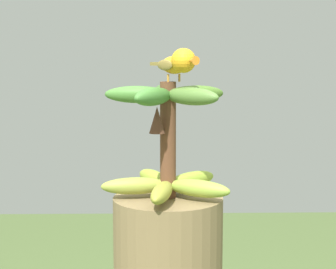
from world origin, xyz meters
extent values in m
cylinder|color=brown|center=(0.00, 0.00, 1.27)|extent=(0.04, 0.04, 0.27)
ellipsoid|color=#8AA73A|center=(-0.07, 0.04, 1.17)|extent=(0.16, 0.11, 0.04)
ellipsoid|color=#89A730|center=(-0.06, -0.05, 1.17)|extent=(0.14, 0.13, 0.04)
ellipsoid|color=#92A832|center=(0.03, -0.07, 1.17)|extent=(0.10, 0.16, 0.04)
ellipsoid|color=olive|center=(0.08, 0.01, 1.17)|extent=(0.16, 0.06, 0.04)
ellipsoid|color=olive|center=(0.02, 0.08, 1.17)|extent=(0.07, 0.16, 0.04)
ellipsoid|color=#517734|center=(-0.05, 0.05, 1.38)|extent=(0.14, 0.14, 0.04)
ellipsoid|color=#456D25|center=(-0.06, -0.03, 1.38)|extent=(0.16, 0.10, 0.04)
ellipsoid|color=#426D2F|center=(0.01, -0.07, 1.38)|extent=(0.06, 0.16, 0.04)
ellipsoid|color=#42772F|center=(0.07, -0.01, 1.38)|extent=(0.16, 0.07, 0.04)
ellipsoid|color=#3D742E|center=(0.03, 0.06, 1.38)|extent=(0.11, 0.16, 0.04)
cone|color=#4C2D1E|center=(0.03, 0.03, 1.32)|extent=(0.04, 0.04, 0.06)
cylinder|color=#C68933|center=(0.00, 0.01, 1.42)|extent=(0.01, 0.00, 0.02)
cylinder|color=#C68933|center=(-0.03, 0.00, 1.42)|extent=(0.00, 0.01, 0.02)
ellipsoid|color=orange|center=(-0.01, 0.01, 1.44)|extent=(0.08, 0.10, 0.04)
ellipsoid|color=olive|center=(0.01, 0.01, 1.44)|extent=(0.04, 0.06, 0.02)
ellipsoid|color=olive|center=(-0.03, -0.01, 1.44)|extent=(0.04, 0.06, 0.02)
cube|color=olive|center=(0.02, -0.05, 1.45)|extent=(0.05, 0.06, 0.01)
sphere|color=gold|center=(-0.03, 0.04, 1.45)|extent=(0.05, 0.05, 0.05)
sphere|color=black|center=(-0.05, 0.04, 1.46)|extent=(0.01, 0.01, 0.01)
cone|color=orange|center=(-0.05, 0.07, 1.45)|extent=(0.03, 0.04, 0.02)
camera|label=1|loc=(0.03, 1.31, 1.46)|focal=61.43mm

